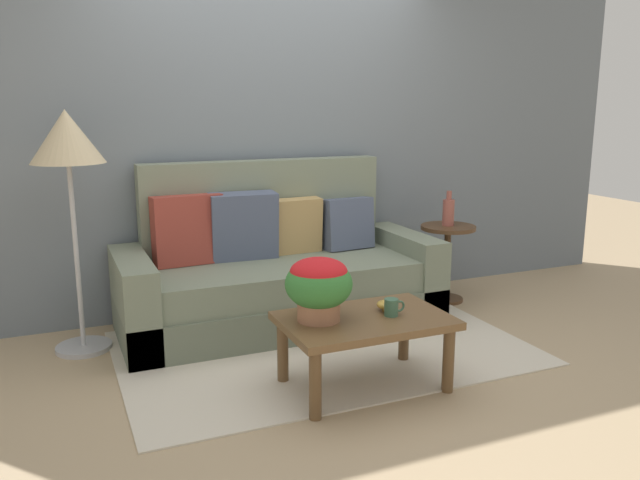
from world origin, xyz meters
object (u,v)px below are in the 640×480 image
table_vase (448,211)px  couch (276,274)px  snack_bowl (387,305)px  coffee_table (365,328)px  side_table (447,249)px  potted_plant (319,284)px  coffee_mug (392,307)px  floor_lamp (68,151)px

table_vase → couch: bearing=178.1°
snack_bowl → table_vase: size_ratio=0.42×
coffee_table → side_table: size_ratio=1.49×
snack_bowl → potted_plant: bearing=179.2°
coffee_table → side_table: 1.74m
coffee_mug → floor_lamp: bearing=141.4°
potted_plant → couch: bearing=82.0°
couch → coffee_mug: bearing=-79.3°
coffee_table → side_table: side_table is taller
coffee_mug → table_vase: table_vase is taller
coffee_table → side_table: bearing=41.1°
floor_lamp → potted_plant: (1.14, -1.14, -0.65)m
couch → coffee_mug: couch is taller
floor_lamp → snack_bowl: bearing=-36.3°
coffee_table → floor_lamp: size_ratio=0.60×
floor_lamp → potted_plant: floor_lamp is taller
couch → snack_bowl: size_ratio=19.29×
side_table → snack_bowl: bearing=-136.3°
floor_lamp → potted_plant: size_ratio=4.19×
side_table → snack_bowl: 1.59m
couch → potted_plant: size_ratio=6.13×
side_table → snack_bowl: size_ratio=5.31×
couch → side_table: size_ratio=3.63×
coffee_table → table_vase: table_vase is taller
floor_lamp → table_vase: 2.76m
couch → snack_bowl: (0.25, -1.15, 0.09)m
potted_plant → coffee_mug: 0.43m
potted_plant → snack_bowl: bearing=-0.8°
floor_lamp → coffee_mug: size_ratio=12.33×
couch → table_vase: 1.45m
coffee_table → coffee_mug: 0.19m
side_table → table_vase: size_ratio=2.24×
snack_bowl → couch: bearing=102.2°
side_table → potted_plant: potted_plant is taller
floor_lamp → coffee_mug: (1.54, -1.23, -0.81)m
coffee_mug → snack_bowl: 0.09m
coffee_mug → snack_bowl: bearing=79.2°
coffee_table → snack_bowl: size_ratio=7.92×
floor_lamp → table_vase: floor_lamp is taller
potted_plant → coffee_mug: (0.39, -0.09, -0.15)m
couch → floor_lamp: floor_lamp is taller
coffee_table → potted_plant: (-0.25, 0.05, 0.26)m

